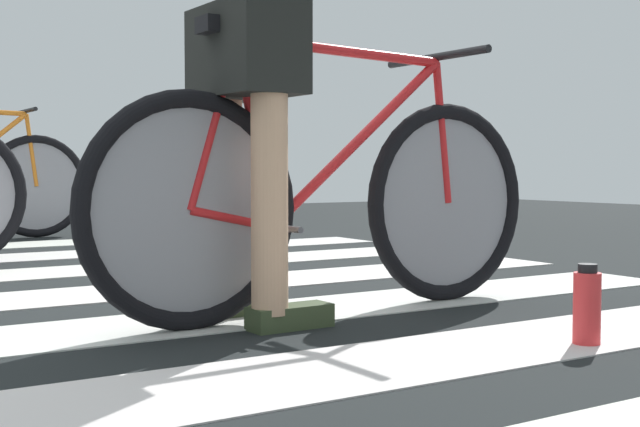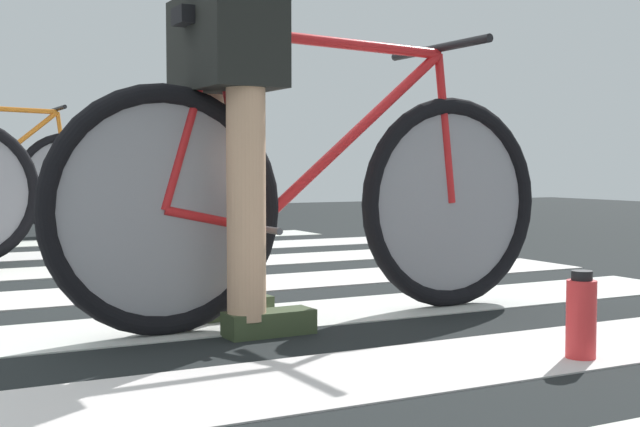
# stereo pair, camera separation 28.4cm
# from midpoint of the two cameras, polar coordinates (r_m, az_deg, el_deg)

# --- Properties ---
(bicycle_1_of_3) EXTENTS (1.74, 0.52, 0.93)m
(bicycle_1_of_3) POSITION_cam_midpoint_polar(r_m,az_deg,el_deg) (2.69, -1.81, 1.02)
(bicycle_1_of_3) COLOR black
(bicycle_1_of_3) RESTS_ON ground
(cyclist_1_of_3) EXTENTS (0.32, 0.42, 0.98)m
(cyclist_1_of_3) POSITION_cam_midpoint_polar(r_m,az_deg,el_deg) (2.54, -7.81, 6.48)
(cyclist_1_of_3) COLOR tan
(cyclist_1_of_3) RESTS_ON ground
(water_bottle) EXTENTS (0.07, 0.07, 0.22)m
(water_bottle) POSITION_cam_midpoint_polar(r_m,az_deg,el_deg) (2.31, 15.35, -6.42)
(water_bottle) COLOR red
(water_bottle) RESTS_ON ground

